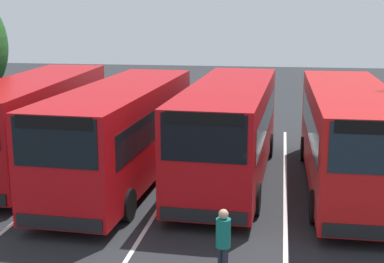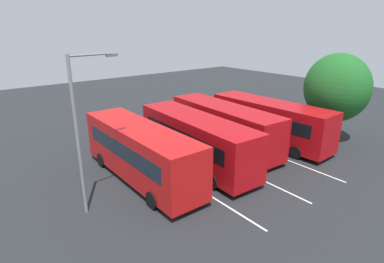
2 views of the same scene
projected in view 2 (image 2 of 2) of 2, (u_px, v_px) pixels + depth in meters
ground_plane at (212, 156)px, 22.34m from camera, size 74.61×74.61×0.00m
bus_far_left at (269, 121)px, 24.48m from camera, size 10.08×2.82×3.29m
bus_center_left at (224, 125)px, 23.32m from camera, size 10.16×3.13×3.29m
bus_center_right at (196, 139)px, 20.51m from camera, size 10.15×3.08×3.29m
bus_far_right at (140, 151)px, 18.55m from camera, size 10.06×2.75×3.29m
pedestrian at (136, 126)px, 25.92m from camera, size 0.45×0.45×1.66m
street_lamp at (81, 126)px, 14.44m from camera, size 0.48×2.51×7.71m
depot_tree at (337, 88)px, 24.56m from camera, size 5.08×4.57×6.90m
lane_stripe_outer_left at (247, 145)px, 24.54m from camera, size 15.81×0.48×0.01m
lane_stripe_inner_left at (212, 156)px, 22.34m from camera, size 15.81×0.48×0.01m
lane_stripe_inner_right at (170, 171)px, 20.13m from camera, size 15.81×0.48×0.01m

